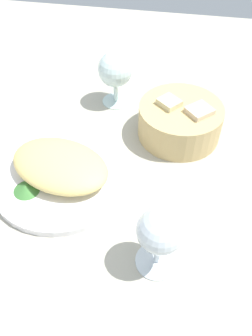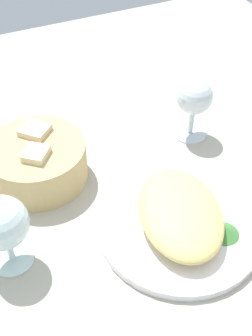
{
  "view_description": "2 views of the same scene",
  "coord_description": "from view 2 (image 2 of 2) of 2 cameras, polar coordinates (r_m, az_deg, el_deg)",
  "views": [
    {
      "loc": [
        11.85,
        -47.17,
        50.32
      ],
      "look_at": [
        4.18,
        -4.38,
        3.26
      ],
      "focal_mm": 37.57,
      "sensor_mm": 36.0,
      "label": 1
    },
    {
      "loc": [
        -43.24,
        19.83,
        54.24
      ],
      "look_at": [
        4.65,
        -2.77,
        3.81
      ],
      "focal_mm": 46.16,
      "sensor_mm": 36.0,
      "label": 2
    }
  ],
  "objects": [
    {
      "name": "ground_plane",
      "position": [
        0.73,
        -0.41,
        -5.67
      ],
      "size": [
        140.0,
        140.0,
        2.0
      ],
      "primitive_type": "cube",
      "color": "#B2AC9A"
    },
    {
      "name": "omelette",
      "position": [
        0.67,
        7.18,
        -5.86
      ],
      "size": [
        21.8,
        17.63,
        4.5
      ],
      "primitive_type": "ellipsoid",
      "rotation": [
        0.0,
        0.0,
        -0.29
      ],
      "color": "#E9CD75",
      "rests_on": "plate"
    },
    {
      "name": "bread_basket",
      "position": [
        0.76,
        -11.62,
        0.94
      ],
      "size": [
        17.14,
        17.14,
        8.29
      ],
      "color": "tan",
      "rests_on": "ground_plane"
    },
    {
      "name": "wine_glass_near",
      "position": [
        0.82,
        8.99,
        8.9
      ],
      "size": [
        6.85,
        6.85,
        12.25
      ],
      "color": "silver",
      "rests_on": "ground_plane"
    },
    {
      "name": "lettuce_garnish",
      "position": [
        0.68,
        12.9,
        -8.1
      ],
      "size": [
        4.72,
        4.72,
        1.4
      ],
      "primitive_type": "cone",
      "color": "#3F7C37",
      "rests_on": "plate"
    },
    {
      "name": "wine_glass_far",
      "position": [
        0.62,
        -16.02,
        -7.26
      ],
      "size": [
        7.67,
        7.67,
        12.42
      ],
      "color": "silver",
      "rests_on": "ground_plane"
    },
    {
      "name": "plate",
      "position": [
        0.69,
        6.97,
        -7.45
      ],
      "size": [
        26.0,
        26.0,
        1.4
      ],
      "primitive_type": "cylinder",
      "color": "white",
      "rests_on": "ground_plane"
    }
  ]
}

